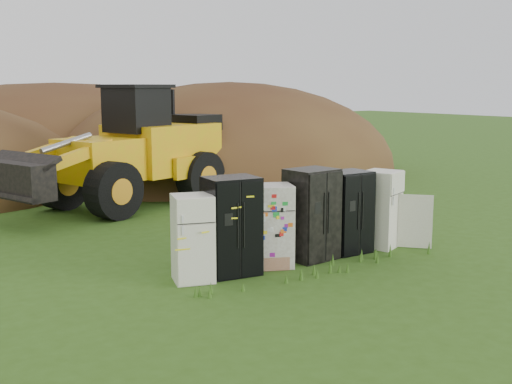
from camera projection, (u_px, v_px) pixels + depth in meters
ground at (297, 262)px, 13.21m from camera, size 120.00×120.00×0.00m
fridge_leftmost at (193, 238)px, 11.78m from camera, size 0.88×0.86×1.62m
fridge_black_side at (231, 226)px, 12.21m from camera, size 1.07×0.89×1.88m
fridge_sticker at (273, 226)px, 12.75m from camera, size 0.95×0.92×1.66m
fridge_dark_mid at (311, 214)px, 13.28m from camera, size 1.04×0.88×1.90m
fridge_black_right at (348, 212)px, 13.84m from camera, size 0.90×0.76×1.78m
fridge_open_door at (381, 209)px, 14.32m from camera, size 0.99×0.96×1.72m
wheel_loader at (114, 147)px, 18.63m from camera, size 8.06×5.22×3.62m
dirt_mound_right at (230, 175)px, 26.24m from camera, size 15.25×11.18×7.49m
dirt_mound_back at (58, 168)px, 28.24m from camera, size 20.39×13.59×7.46m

